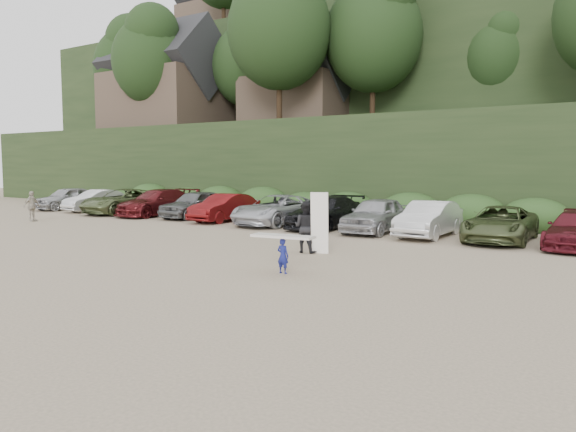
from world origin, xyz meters
The scene contains 6 objects.
ground centered at (0.00, 0.00, 0.00)m, with size 120.00×120.00×0.00m, color tan.
hillside_backdrop centered at (-0.26, 35.93, 11.22)m, with size 90.00×41.50×28.00m.
parked_cars centered at (-5.16, 9.98, 0.78)m, with size 36.88×6.03×1.65m.
distant_walker centered at (-16.36, 3.72, 0.84)m, with size 0.99×0.41×1.68m, color #ACA391.
child_surfer centered at (3.63, -0.50, 0.77)m, with size 1.95×0.80×1.13m.
adult_surfer centered at (2.15, 3.12, 0.95)m, with size 1.38×0.76×2.20m.
Camera 1 is at (12.93, -13.74, 3.21)m, focal length 35.00 mm.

